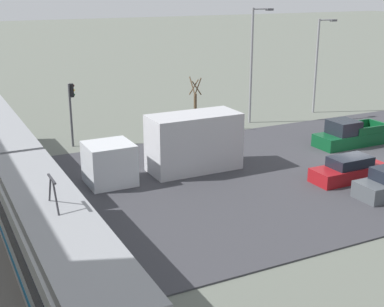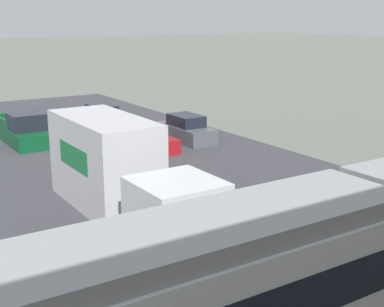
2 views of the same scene
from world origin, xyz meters
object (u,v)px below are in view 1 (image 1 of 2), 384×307
Objects in this scene: pickup_truck at (350,135)px; traffic_light_pole at (71,106)px; street_lamp_near_crossing at (253,59)px; sedan_car_2 at (349,170)px; street_lamp_mid_block at (318,60)px; street_tree at (195,107)px; light_rail_tram at (21,185)px; box_truck at (174,147)px.

traffic_light_pole reaches higher than pickup_truck.
pickup_truck is at bearing -164.60° from street_lamp_near_crossing.
sedan_car_2 is 18.54m from street_lamp_mid_block.
street_tree is at bearing 11.95° from sedan_car_2.
pickup_truck is at bearing -42.59° from sedan_car_2.
street_lamp_mid_block is (0.80, -22.52, 1.80)m from traffic_light_pole.
street_lamp_near_crossing reaches higher than sedan_car_2.
street_tree is 6.51m from street_lamp_near_crossing.
pickup_truck is 7.47m from sedan_car_2.
light_rail_tram is 6.33× the size of sedan_car_2.
pickup_truck is 10.46m from street_lamp_near_crossing.
street_lamp_mid_block is (1.02, -12.82, 2.82)m from street_tree.
box_truck reaches higher than sedan_car_2.
street_lamp_near_crossing is at bearing 94.69° from street_lamp_mid_block.
light_rail_tram reaches higher than sedan_car_2.
street_lamp_mid_block is at bearing -26.22° from pickup_truck.
light_rail_tram is 23.91m from street_lamp_near_crossing.
traffic_light_pole is at bearing 90.76° from street_lamp_near_crossing.
traffic_light_pole is (11.14, -5.48, 1.25)m from light_rail_tram.
street_lamp_near_crossing is 1.13× the size of street_lamp_mid_block.
light_rail_tram reaches higher than traffic_light_pole.
sedan_car_2 is 1.05× the size of traffic_light_pole.
box_truck is 10.14m from street_tree.
box_truck is at bearing -155.04° from traffic_light_pole.
traffic_light_pole is at bearing 63.42° from pickup_truck.
street_lamp_mid_block reaches higher than traffic_light_pole.
sedan_car_2 is at bearing -123.62° from box_truck.
sedan_car_2 is 0.51× the size of street_lamp_near_crossing.
box_truck is 1.02× the size of street_lamp_near_crossing.
traffic_light_pole is at bearing 88.69° from street_tree.
box_truck is 20.99m from street_lamp_mid_block.
traffic_light_pole reaches higher than sedan_car_2.
box_truck is 10.50m from sedan_car_2.
sedan_car_2 is 1.10× the size of street_tree.
light_rail_tram reaches higher than pickup_truck.
traffic_light_pole is 0.55× the size of street_lamp_mid_block.
pickup_truck is at bearing -91.19° from box_truck.
box_truck is at bearing 145.75° from street_tree.
box_truck is at bearing -74.96° from light_rail_tram.
sedan_car_2 is 14.53m from street_tree.
light_rail_tram is 9.82m from box_truck.
street_lamp_mid_block is at bearing -66.90° from light_rail_tram.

